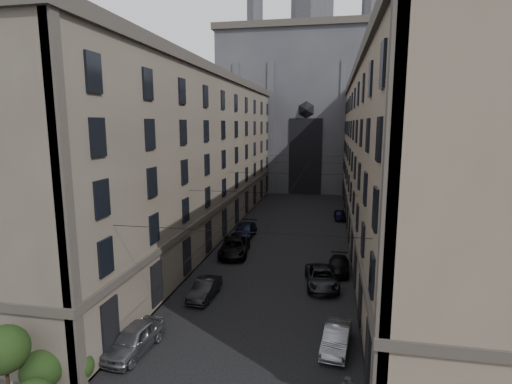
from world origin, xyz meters
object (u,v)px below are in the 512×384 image
Objects in this scene: car_right_near at (336,338)px; car_right_far at (340,215)px; car_left_near at (134,339)px; gothic_tower at (310,100)px; car_right_midnear at (322,277)px; car_right_midfar at (339,266)px; car_left_midnear at (205,289)px; car_left_far at (245,231)px; car_left_midfar at (234,247)px.

car_right_near is 32.73m from car_right_far.
car_left_near is at bearing -112.73° from car_right_far.
gothic_tower is 14.09× the size of car_right_near.
car_right_far is at bearing 78.83° from car_right_midnear.
car_right_near is 12.49m from car_right_midfar.
car_left_midnear reaches higher than car_right_near.
car_left_far reaches higher than car_right_midnear.
car_left_midnear is 11.11m from car_right_near.
car_right_midfar is at bearing -83.43° from gothic_tower.
car_left_far reaches higher than car_left_midnear.
car_right_midnear is (9.25, -12.74, -0.04)m from car_left_far.
car_left_far reaches higher than car_right_near.
car_left_midnear is 0.79× the size of car_right_midnear.
car_left_near is at bearing -160.30° from car_right_near.
car_right_near is (9.78, -5.27, -0.02)m from car_left_midnear.
car_right_midfar is (10.08, 7.22, -0.06)m from car_left_midnear.
car_right_near is at bearing 18.29° from car_left_near.
car_left_near reaches higher than car_left_far.
car_right_far is at bearing 90.54° from car_right_midfar.
gothic_tower reaches higher than car_right_near.
car_left_far is 15.74m from car_right_midnear.
car_right_near is (10.36, -21.85, -0.11)m from car_left_far.
car_left_midnear reaches higher than car_right_midfar.
car_left_near reaches higher than car_right_near.
car_left_near is 19.10m from car_right_midfar.
car_left_midnear is (1.74, 7.78, -0.09)m from car_left_near.
car_left_near is 18.01m from car_left_midfar.
car_right_near is at bearing -85.00° from gothic_tower.
car_left_near reaches higher than car_right_midfar.
car_left_far reaches higher than car_right_far.
car_left_near reaches higher than car_right_midnear.
car_left_midfar is 10.88m from car_right_midnear.
car_left_near is 1.13× the size of car_right_near.
gothic_tower reaches higher than car_left_midfar.
gothic_tower is 13.15× the size of car_right_midfar.
car_left_near is 24.39m from car_left_far.
car_right_midnear is at bearing -53.11° from car_left_far.
car_right_midnear is 3.66m from car_right_midfar.
gothic_tower is 10.75× the size of car_right_midnear.
car_right_midfar is at bearing 38.15° from car_left_midnear.
car_right_midnear reaches higher than car_right_far.
gothic_tower reaches higher than car_left_near.
car_right_near is at bearing -64.20° from car_left_midfar.
car_right_midnear reaches higher than car_right_midfar.
gothic_tower is 50.32m from car_left_midfar.
car_right_midnear is 1.39× the size of car_right_far.
car_right_midnear reaches higher than car_right_near.
car_left_near is 37.31m from car_right_far.
car_left_far is at bearing -139.12° from car_right_far.
gothic_tower is at bearing 98.33° from car_right_midfar.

